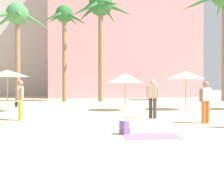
{
  "coord_description": "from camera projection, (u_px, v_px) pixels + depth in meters",
  "views": [
    {
      "loc": [
        -1.67,
        -6.51,
        1.6
      ],
      "look_at": [
        0.41,
        5.2,
        1.35
      ],
      "focal_mm": 49.96,
      "sensor_mm": 36.0,
      "label": 1
    }
  ],
  "objects": [
    {
      "name": "cafe_umbrella_2",
      "position": [
        125.0,
        78.0,
        18.13
      ],
      "size": [
        2.12,
        2.12,
        2.17
      ],
      "color": "gray",
      "rests_on": "ground"
    },
    {
      "name": "hotel_pink",
      "position": [
        119.0,
        30.0,
        38.35
      ],
      "size": [
        17.07,
        10.38,
        16.25
      ],
      "primitive_type": "cube",
      "color": "pink",
      "rests_on": "ground"
    },
    {
      "name": "beach_towel",
      "position": [
        151.0,
        136.0,
        9.3
      ],
      "size": [
        1.76,
        1.22,
        0.01
      ],
      "primitive_type": "cube",
      "rotation": [
        0.0,
        0.0,
        -0.1
      ],
      "color": "#EF6684",
      "rests_on": "ground"
    },
    {
      "name": "backpack",
      "position": [
        124.0,
        128.0,
        9.7
      ],
      "size": [
        0.31,
        0.34,
        0.42
      ],
      "rotation": [
        0.0,
        0.0,
        0.34
      ],
      "color": "slate",
      "rests_on": "ground"
    },
    {
      "name": "palm_tree_left",
      "position": [
        64.0,
        23.0,
        26.87
      ],
      "size": [
        4.22,
        3.77,
        8.35
      ],
      "color": "#896B4C",
      "rests_on": "ground"
    },
    {
      "name": "person_far_left",
      "position": [
        153.0,
        97.0,
        14.08
      ],
      "size": [
        0.56,
        0.41,
        1.77
      ],
      "rotation": [
        0.0,
        0.0,
        4.15
      ],
      "color": "#3D3D42",
      "rests_on": "ground"
    },
    {
      "name": "person_far_right",
      "position": [
        20.0,
        98.0,
        13.34
      ],
      "size": [
        0.3,
        0.61,
        1.72
      ],
      "rotation": [
        0.0,
        0.0,
        0.21
      ],
      "color": "gold",
      "rests_on": "ground"
    },
    {
      "name": "cafe_umbrella_0",
      "position": [
        7.0,
        73.0,
        17.14
      ],
      "size": [
        2.32,
        2.32,
        2.32
      ],
      "color": "gray",
      "rests_on": "ground"
    },
    {
      "name": "ground",
      "position": [
        135.0,
        157.0,
        6.73
      ],
      "size": [
        120.0,
        120.0,
        0.0
      ],
      "primitive_type": "plane",
      "color": "#C6B28C"
    },
    {
      "name": "cafe_umbrella_4",
      "position": [
        186.0,
        75.0,
        18.65
      ],
      "size": [
        2.23,
        2.23,
        2.33
      ],
      "color": "gray",
      "rests_on": "ground"
    },
    {
      "name": "palm_tree_center",
      "position": [
        101.0,
        11.0,
        27.04
      ],
      "size": [
        5.6,
        5.1,
        9.53
      ],
      "color": "#896B4C",
      "rests_on": "ground"
    },
    {
      "name": "person_near_left",
      "position": [
        206.0,
        100.0,
        12.36
      ],
      "size": [
        0.61,
        0.3,
        1.67
      ],
      "rotation": [
        0.0,
        0.0,
        1.79
      ],
      "color": "orange",
      "rests_on": "ground"
    },
    {
      "name": "palm_tree_far_left",
      "position": [
        17.0,
        21.0,
        24.53
      ],
      "size": [
        5.33,
        5.87,
        7.95
      ],
      "color": "#896B4C",
      "rests_on": "ground"
    },
    {
      "name": "palm_tree_right",
      "position": [
        224.0,
        0.0,
        27.74
      ],
      "size": [
        7.46,
        7.41,
        10.74
      ],
      "color": "#896B4C",
      "rests_on": "ground"
    }
  ]
}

